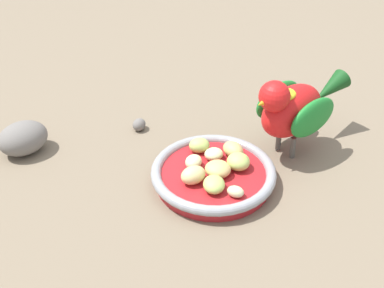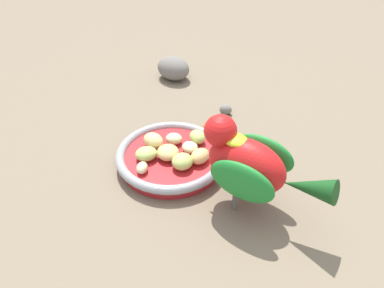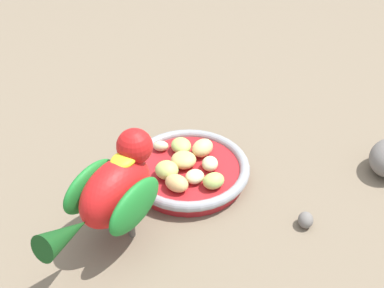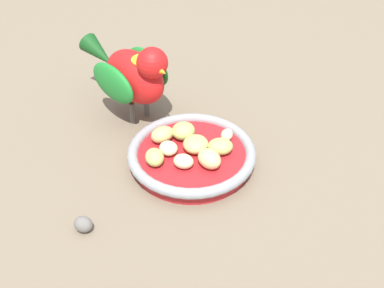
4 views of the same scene
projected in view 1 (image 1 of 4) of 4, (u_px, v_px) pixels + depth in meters
The scene contains 14 objects.
ground_plane at pixel (222, 173), 0.89m from camera, with size 4.00×4.00×0.00m, color #756651.
feeding_bowl at pixel (213, 175), 0.86m from camera, with size 0.19×0.19×0.03m.
apple_piece_0 at pixel (218, 169), 0.85m from camera, with size 0.04×0.04×0.02m, color tan.
apple_piece_1 at pixel (214, 184), 0.82m from camera, with size 0.04×0.03×0.02m, color #B2CC66.
apple_piece_2 at pixel (194, 164), 0.86m from camera, with size 0.03×0.03×0.02m, color beige.
apple_piece_3 at pixel (214, 154), 0.88m from camera, with size 0.03×0.03×0.02m, color beige.
apple_piece_4 at pixel (235, 192), 0.81m from camera, with size 0.03×0.02×0.02m, color beige.
apple_piece_5 at pixel (193, 175), 0.83m from camera, with size 0.04×0.03×0.03m, color #E5C67F.
apple_piece_6 at pixel (199, 145), 0.90m from camera, with size 0.03×0.03×0.02m, color #B2CC66.
apple_piece_7 at pixel (238, 161), 0.86m from camera, with size 0.04×0.03×0.03m, color #B2CC66.
apple_piece_8 at pixel (233, 150), 0.89m from camera, with size 0.04×0.03×0.02m, color tan.
parrot at pixel (294, 107), 0.89m from camera, with size 0.20×0.13×0.15m.
rock_large at pixel (23, 138), 0.92m from camera, with size 0.08×0.06×0.05m, color slate.
pebble_0 at pixel (139, 125), 0.99m from camera, with size 0.03×0.02×0.02m, color slate.
Camera 1 is at (-0.23, -0.67, 0.55)m, focal length 52.94 mm.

